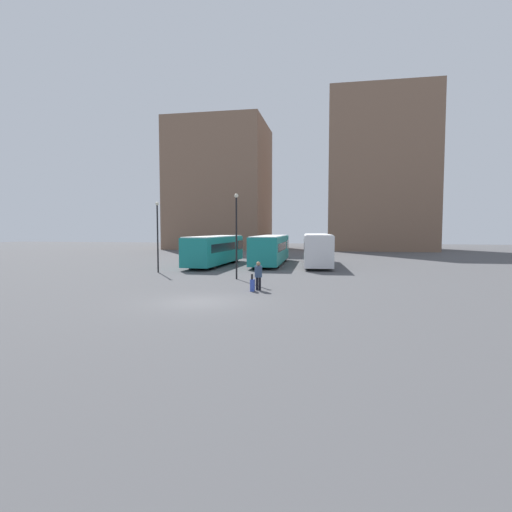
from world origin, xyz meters
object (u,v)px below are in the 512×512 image
at_px(traveler, 258,273).
at_px(lamp_post_0, 158,231).
at_px(suitcase, 252,285).
at_px(bus_1, 271,249).
at_px(lamp_post_1, 236,229).
at_px(bus_2, 317,248).
at_px(bus_0, 216,249).

xyz_separation_m(traveler, lamp_post_0, (-9.66, 7.77, 2.36)).
bearing_deg(suitcase, bus_1, 6.20).
distance_m(suitcase, lamp_post_1, 6.41).
xyz_separation_m(bus_2, suitcase, (-2.97, -17.14, -1.30)).
relative_size(bus_1, bus_2, 1.01).
xyz_separation_m(bus_0, suitcase, (6.62, -15.11, -1.21)).
distance_m(bus_1, bus_2, 4.57).
height_order(bus_0, lamp_post_0, lamp_post_0).
xyz_separation_m(bus_1, lamp_post_0, (-7.82, -9.23, 1.77)).
relative_size(lamp_post_0, lamp_post_1, 0.95).
bearing_deg(lamp_post_0, suitcase, -41.13).
bearing_deg(suitcase, bus_0, 24.65).
xyz_separation_m(bus_1, traveler, (1.85, -17.00, -0.59)).
bearing_deg(bus_2, lamp_post_0, 121.82).
height_order(bus_1, traveler, bus_1).
height_order(suitcase, lamp_post_0, lamp_post_0).
distance_m(bus_2, suitcase, 17.44).
height_order(bus_0, bus_2, bus_2).
distance_m(bus_2, lamp_post_0, 15.35).
distance_m(bus_0, bus_1, 5.55).
bearing_deg(bus_1, traveler, -175.30).
bearing_deg(lamp_post_1, suitcase, -67.33).
distance_m(traveler, suitcase, 0.81).
bearing_deg(bus_2, bus_0, 97.99).
bearing_deg(traveler, suitcase, 151.06).
xyz_separation_m(bus_2, lamp_post_0, (-12.37, -8.92, 1.69)).
bearing_deg(traveler, lamp_post_1, 28.10).
bearing_deg(lamp_post_0, traveler, -38.79).
height_order(bus_2, suitcase, bus_2).
distance_m(bus_0, bus_2, 9.80).
bearing_deg(lamp_post_1, bus_0, 114.16).
height_order(bus_2, traveler, bus_2).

